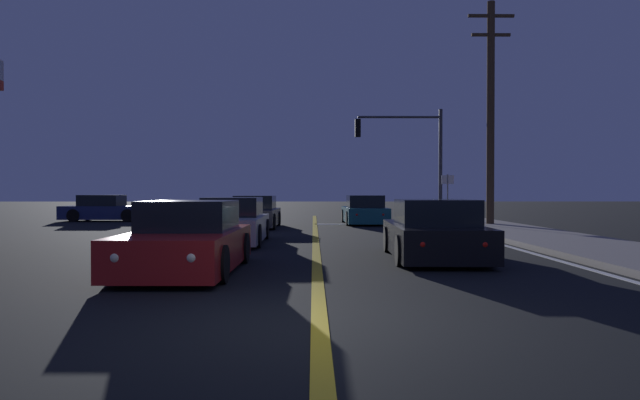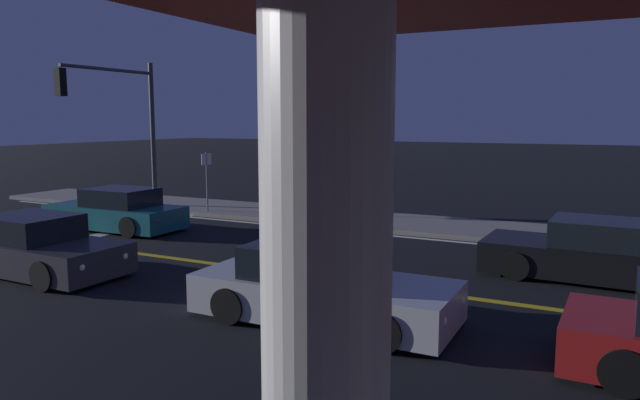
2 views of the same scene
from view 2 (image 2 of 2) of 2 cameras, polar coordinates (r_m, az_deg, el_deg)
The scene contains 11 objects.
sidewalk_right at distance 19.53m, azimuth 12.02°, elevation -2.55°, with size 3.20×38.44×0.15m, color gray.
lane_line_center at distance 12.94m, azimuth 3.72°, elevation -7.97°, with size 0.20×36.30×0.01m, color gold.
lane_line_edge_right at distance 17.79m, azimuth 10.47°, elevation -3.73°, with size 0.16×36.30×0.01m, color white.
stop_bar at distance 20.31m, azimuth -17.49°, elevation -2.54°, with size 5.54×0.50×0.01m, color white.
car_lead_oncoming_teal at distance 20.08m, azimuth -18.96°, elevation -1.05°, with size 2.01×4.58×1.34m.
car_following_oncoming_charcoal at distance 15.06m, azimuth -25.54°, elevation -4.22°, with size 2.04×4.30×1.34m.
car_distant_tail_silver at distance 10.48m, azimuth 0.12°, elevation -8.44°, with size 1.97×4.62×1.34m.
car_far_approaching_black at distance 14.40m, azimuth 24.50°, elevation -4.67°, with size 2.10×4.46×1.34m.
traffic_signal_near_right at distance 23.03m, azimuth -18.56°, elevation 8.10°, with size 4.41×0.28×5.66m.
utility_pole_right at distance 22.33m, azimuth -5.17°, elevation 11.44°, with size 1.95×0.32×9.54m.
street_sign_corner at distance 22.22m, azimuth -10.83°, elevation 2.58°, with size 0.56×0.06×2.31m.
Camera 2 is at (-11.45, 5.79, 3.50)m, focal length 33.32 mm.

